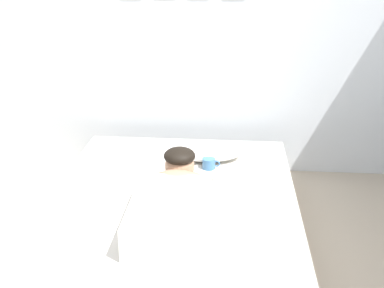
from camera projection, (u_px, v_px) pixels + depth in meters
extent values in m
plane|color=tan|center=(161.00, 282.00, 2.73)|extent=(12.29, 12.29, 0.00)
cube|color=silver|center=(186.00, 21.00, 3.73)|extent=(4.14, 0.10, 2.50)
cube|color=#726051|center=(172.00, 240.00, 3.00)|extent=(1.58, 2.08, 0.14)
cube|color=silver|center=(172.00, 216.00, 2.94)|extent=(1.53, 2.01, 0.21)
ellipsoid|color=white|center=(206.00, 151.00, 3.47)|extent=(0.52, 0.32, 0.11)
cube|color=silver|center=(170.00, 215.00, 2.57)|extent=(0.42, 0.64, 0.18)
ellipsoid|color=tan|center=(177.00, 183.00, 2.87)|extent=(0.32, 0.20, 0.16)
sphere|color=tan|center=(180.00, 166.00, 3.00)|extent=(0.19, 0.19, 0.19)
ellipsoid|color=black|center=(180.00, 156.00, 2.98)|extent=(0.20, 0.20, 0.10)
cylinder|color=tan|center=(164.00, 177.00, 3.02)|extent=(0.23, 0.07, 0.14)
cylinder|color=tan|center=(195.00, 178.00, 3.01)|extent=(0.23, 0.07, 0.14)
cylinder|color=teal|center=(209.00, 163.00, 3.30)|extent=(0.09, 0.09, 0.07)
torus|color=teal|center=(217.00, 164.00, 3.30)|extent=(0.05, 0.01, 0.05)
cube|color=black|center=(170.00, 195.00, 2.96)|extent=(0.07, 0.14, 0.01)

